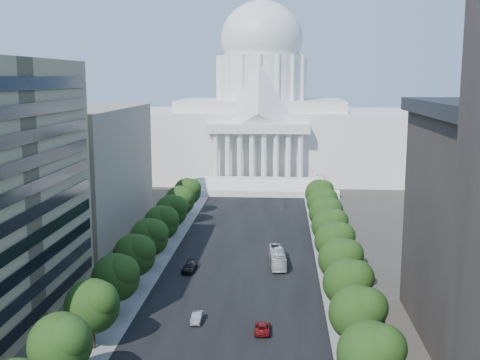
% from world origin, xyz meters
% --- Properties ---
extents(road_asphalt, '(30.00, 260.00, 0.01)m').
position_xyz_m(road_asphalt, '(0.00, 90.00, 0.00)').
color(road_asphalt, black).
rests_on(road_asphalt, ground).
extents(sidewalk_left, '(8.00, 260.00, 0.02)m').
position_xyz_m(sidewalk_left, '(-19.00, 90.00, 0.00)').
color(sidewalk_left, gray).
rests_on(sidewalk_left, ground).
extents(sidewalk_right, '(8.00, 260.00, 0.02)m').
position_xyz_m(sidewalk_right, '(19.00, 90.00, 0.00)').
color(sidewalk_right, gray).
rests_on(sidewalk_right, ground).
extents(capitol, '(120.00, 56.00, 73.00)m').
position_xyz_m(capitol, '(0.00, 184.89, 20.01)').
color(capitol, white).
rests_on(capitol, ground).
extents(office_block_left_far, '(38.00, 52.00, 30.00)m').
position_xyz_m(office_block_left_far, '(-48.00, 100.00, 15.00)').
color(office_block_left_far, gray).
rests_on(office_block_left_far, ground).
extents(tree_l_b, '(7.79, 7.60, 9.97)m').
position_xyz_m(tree_l_b, '(-17.66, 23.81, 6.45)').
color(tree_l_b, '#33261C').
rests_on(tree_l_b, ground).
extents(tree_l_c, '(7.79, 7.60, 9.97)m').
position_xyz_m(tree_l_c, '(-17.66, 35.81, 6.45)').
color(tree_l_c, '#33261C').
rests_on(tree_l_c, ground).
extents(tree_l_d, '(7.79, 7.60, 9.97)m').
position_xyz_m(tree_l_d, '(-17.66, 47.81, 6.45)').
color(tree_l_d, '#33261C').
rests_on(tree_l_d, ground).
extents(tree_l_e, '(7.79, 7.60, 9.97)m').
position_xyz_m(tree_l_e, '(-17.66, 59.81, 6.45)').
color(tree_l_e, '#33261C').
rests_on(tree_l_e, ground).
extents(tree_l_f, '(7.79, 7.60, 9.97)m').
position_xyz_m(tree_l_f, '(-17.66, 71.81, 6.45)').
color(tree_l_f, '#33261C').
rests_on(tree_l_f, ground).
extents(tree_l_g, '(7.79, 7.60, 9.97)m').
position_xyz_m(tree_l_g, '(-17.66, 83.81, 6.45)').
color(tree_l_g, '#33261C').
rests_on(tree_l_g, ground).
extents(tree_l_h, '(7.79, 7.60, 9.97)m').
position_xyz_m(tree_l_h, '(-17.66, 95.81, 6.45)').
color(tree_l_h, '#33261C').
rests_on(tree_l_h, ground).
extents(tree_l_i, '(7.79, 7.60, 9.97)m').
position_xyz_m(tree_l_i, '(-17.66, 107.81, 6.45)').
color(tree_l_i, '#33261C').
rests_on(tree_l_i, ground).
extents(tree_l_j, '(7.79, 7.60, 9.97)m').
position_xyz_m(tree_l_j, '(-17.66, 119.81, 6.45)').
color(tree_l_j, '#33261C').
rests_on(tree_l_j, ground).
extents(tree_r_b, '(7.79, 7.60, 9.97)m').
position_xyz_m(tree_r_b, '(18.34, 23.81, 6.45)').
color(tree_r_b, '#33261C').
rests_on(tree_r_b, ground).
extents(tree_r_c, '(7.79, 7.60, 9.97)m').
position_xyz_m(tree_r_c, '(18.34, 35.81, 6.45)').
color(tree_r_c, '#33261C').
rests_on(tree_r_c, ground).
extents(tree_r_d, '(7.79, 7.60, 9.97)m').
position_xyz_m(tree_r_d, '(18.34, 47.81, 6.45)').
color(tree_r_d, '#33261C').
rests_on(tree_r_d, ground).
extents(tree_r_e, '(7.79, 7.60, 9.97)m').
position_xyz_m(tree_r_e, '(18.34, 59.81, 6.45)').
color(tree_r_e, '#33261C').
rests_on(tree_r_e, ground).
extents(tree_r_f, '(7.79, 7.60, 9.97)m').
position_xyz_m(tree_r_f, '(18.34, 71.81, 6.45)').
color(tree_r_f, '#33261C').
rests_on(tree_r_f, ground).
extents(tree_r_g, '(7.79, 7.60, 9.97)m').
position_xyz_m(tree_r_g, '(18.34, 83.81, 6.45)').
color(tree_r_g, '#33261C').
rests_on(tree_r_g, ground).
extents(tree_r_h, '(7.79, 7.60, 9.97)m').
position_xyz_m(tree_r_h, '(18.34, 95.81, 6.45)').
color(tree_r_h, '#33261C').
rests_on(tree_r_h, ground).
extents(tree_r_i, '(7.79, 7.60, 9.97)m').
position_xyz_m(tree_r_i, '(18.34, 107.81, 6.45)').
color(tree_r_i, '#33261C').
rests_on(tree_r_i, ground).
extents(tree_r_j, '(7.79, 7.60, 9.97)m').
position_xyz_m(tree_r_j, '(18.34, 119.81, 6.45)').
color(tree_r_j, '#33261C').
rests_on(tree_r_j, ground).
extents(streetlight_b, '(2.61, 0.44, 9.00)m').
position_xyz_m(streetlight_b, '(19.90, 35.00, 5.82)').
color(streetlight_b, gray).
rests_on(streetlight_b, ground).
extents(streetlight_c, '(2.61, 0.44, 9.00)m').
position_xyz_m(streetlight_c, '(19.90, 60.00, 5.82)').
color(streetlight_c, gray).
rests_on(streetlight_c, ground).
extents(streetlight_d, '(2.61, 0.44, 9.00)m').
position_xyz_m(streetlight_d, '(19.90, 85.00, 5.82)').
color(streetlight_d, gray).
rests_on(streetlight_d, ground).
extents(streetlight_e, '(2.61, 0.44, 9.00)m').
position_xyz_m(streetlight_e, '(19.90, 110.00, 5.82)').
color(streetlight_e, gray).
rests_on(streetlight_e, ground).
extents(streetlight_f, '(2.61, 0.44, 9.00)m').
position_xyz_m(streetlight_f, '(19.90, 135.00, 5.82)').
color(streetlight_f, gray).
rests_on(streetlight_f, ground).
extents(car_silver, '(1.57, 4.39, 1.44)m').
position_xyz_m(car_silver, '(-4.96, 46.01, 0.72)').
color(car_silver, '#9FA1A7').
rests_on(car_silver, ground).
extents(car_red, '(2.36, 4.99, 1.38)m').
position_xyz_m(car_red, '(5.21, 42.89, 0.69)').
color(car_red, maroon).
rests_on(car_red, ground).
extents(car_dark_b, '(2.68, 5.84, 1.66)m').
position_xyz_m(car_dark_b, '(-9.82, 70.23, 0.83)').
color(car_dark_b, black).
rests_on(car_dark_b, ground).
extents(city_bus, '(3.62, 11.87, 3.26)m').
position_xyz_m(city_bus, '(7.17, 75.17, 1.63)').
color(city_bus, silver).
rests_on(city_bus, ground).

